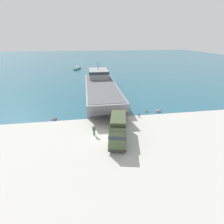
% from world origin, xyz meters
% --- Properties ---
extents(ground_plane, '(240.00, 240.00, 0.00)m').
position_xyz_m(ground_plane, '(0.00, 0.00, 0.00)').
color(ground_plane, '#B7B5AD').
extents(water_surface, '(240.00, 180.00, 0.01)m').
position_xyz_m(water_surface, '(0.00, 96.76, 0.00)').
color(water_surface, '#285B70').
rests_on(water_surface, ground_plane).
extents(landing_craft, '(8.42, 32.80, 7.29)m').
position_xyz_m(landing_craft, '(2.00, 23.17, 1.77)').
color(landing_craft, gray).
rests_on(landing_craft, ground_plane).
extents(military_truck, '(3.97, 8.07, 3.12)m').
position_xyz_m(military_truck, '(2.12, -0.89, 1.63)').
color(military_truck, '#475638').
rests_on(military_truck, ground_plane).
extents(soldier_on_ramp, '(0.49, 0.35, 1.67)m').
position_xyz_m(soldier_on_ramp, '(-1.31, 0.69, 0.96)').
color(soldier_on_ramp, '#3D4C33').
rests_on(soldier_on_ramp, ground_plane).
extents(moored_boat_a, '(3.39, 5.53, 1.40)m').
position_xyz_m(moored_boat_a, '(-5.21, 62.14, 0.46)').
color(moored_boat_a, '#2D7060').
rests_on(moored_boat_a, ground_plane).
extents(mooring_bollard, '(0.23, 0.23, 0.81)m').
position_xyz_m(mooring_bollard, '(7.54, 6.00, 0.44)').
color(mooring_bollard, '#333338').
rests_on(mooring_bollard, ground_plane).
extents(shoreline_rock_a, '(1.05, 1.05, 1.05)m').
position_xyz_m(shoreline_rock_a, '(12.23, 7.86, 0.00)').
color(shoreline_rock_a, gray).
rests_on(shoreline_rock_a, ground_plane).
extents(shoreline_rock_b, '(0.61, 0.61, 0.61)m').
position_xyz_m(shoreline_rock_b, '(9.81, 8.20, 0.00)').
color(shoreline_rock_b, '#66605B').
rests_on(shoreline_rock_b, ground_plane).
extents(shoreline_rock_c, '(0.89, 0.89, 0.89)m').
position_xyz_m(shoreline_rock_c, '(-8.16, 7.29, 0.00)').
color(shoreline_rock_c, '#66605B').
rests_on(shoreline_rock_c, ground_plane).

